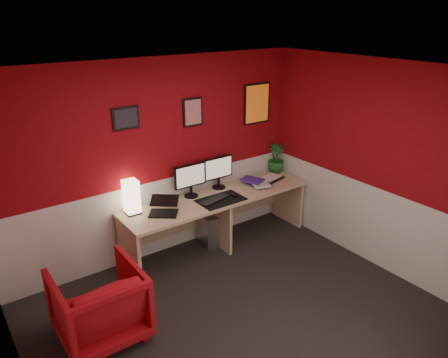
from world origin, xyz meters
TOP-DOWN VIEW (x-y plane):
  - ground at (0.00, 0.00)m, footprint 4.00×3.50m
  - ceiling at (0.00, 0.00)m, footprint 4.00×3.50m
  - wall_back at (0.00, 1.75)m, footprint 4.00×0.01m
  - wall_front at (0.00, -1.75)m, footprint 4.00×0.01m
  - wall_left at (-2.00, 0.00)m, footprint 0.01×3.50m
  - wall_right at (2.00, 0.00)m, footprint 0.01×3.50m
  - wainscot_back at (0.00, 1.75)m, footprint 4.00×0.01m
  - wainscot_right at (2.00, 0.00)m, footprint 0.01×3.50m
  - desk at (0.64, 1.41)m, footprint 2.60×0.65m
  - shoji_lamp at (-0.46, 1.60)m, footprint 0.16×0.16m
  - laptop at (-0.17, 1.36)m, footprint 0.40×0.38m
  - monitor_left at (0.37, 1.61)m, footprint 0.45×0.06m
  - monitor_right at (0.82, 1.64)m, footprint 0.45×0.06m
  - desk_mat at (0.61, 1.29)m, footprint 0.60×0.38m
  - keyboard at (0.53, 1.32)m, footprint 0.44×0.23m
  - mouse at (0.81, 1.28)m, footprint 0.06×0.10m
  - book_bottom at (1.22, 1.41)m, footprint 0.27×0.34m
  - book_middle at (1.21, 1.40)m, footprint 0.33×0.38m
  - book_top at (1.16, 1.41)m, footprint 0.32×0.36m
  - zen_tray at (1.60, 1.45)m, footprint 0.40×0.32m
  - potted_plant at (1.86, 1.63)m, footprint 0.30×0.30m
  - pc_tower at (0.57, 1.56)m, footprint 0.25×0.47m
  - armchair at (-1.26, 0.67)m, footprint 0.79×0.81m
  - art_left at (-0.38, 1.74)m, footprint 0.32×0.02m
  - art_center at (0.50, 1.74)m, footprint 0.28×0.02m
  - art_right at (1.54, 1.74)m, footprint 0.44×0.02m

SIDE VIEW (x-z plane):
  - ground at x=0.00m, z-range -0.01..0.01m
  - pc_tower at x=0.57m, z-range 0.00..0.45m
  - desk at x=0.64m, z-range 0.00..0.73m
  - armchair at x=-1.26m, z-range 0.00..0.74m
  - wainscot_back at x=0.00m, z-range 0.00..1.00m
  - wainscot_right at x=2.00m, z-range 0.00..1.00m
  - desk_mat at x=0.61m, z-range 0.73..0.74m
  - keyboard at x=0.53m, z-range 0.74..0.75m
  - zen_tray at x=1.60m, z-range 0.73..0.76m
  - book_bottom at x=1.22m, z-range 0.73..0.76m
  - mouse at x=0.81m, z-range 0.74..0.77m
  - book_middle at x=1.21m, z-range 0.76..0.78m
  - book_top at x=1.16m, z-range 0.78..0.81m
  - laptop at x=-0.17m, z-range 0.73..0.95m
  - shoji_lamp at x=-0.46m, z-range 0.73..1.13m
  - potted_plant at x=1.86m, z-range 0.73..1.16m
  - monitor_left at x=0.37m, z-range 0.73..1.31m
  - monitor_right at x=0.82m, z-range 0.73..1.31m
  - wall_back at x=0.00m, z-range 0.00..2.50m
  - wall_front at x=0.00m, z-range 0.00..2.50m
  - wall_left at x=-2.00m, z-range 0.00..2.50m
  - wall_right at x=2.00m, z-range 0.00..2.50m
  - art_right at x=1.54m, z-range 1.50..2.06m
  - art_center at x=0.50m, z-range 1.62..1.98m
  - art_left at x=-0.38m, z-range 1.72..1.98m
  - ceiling at x=0.00m, z-range 2.50..2.50m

